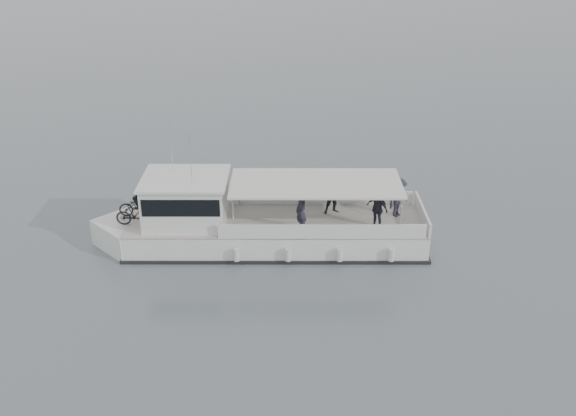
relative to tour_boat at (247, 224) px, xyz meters
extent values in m
plane|color=#525D60|center=(2.82, -2.03, -0.94)|extent=(1400.00, 1400.00, 0.00)
cube|color=white|center=(1.16, -0.26, -0.49)|extent=(12.30, 5.64, 1.29)
cube|color=white|center=(-4.65, 1.01, -0.49)|extent=(3.15, 3.15, 1.29)
cube|color=beige|center=(1.16, -0.26, 0.16)|extent=(12.30, 5.64, 0.06)
cube|color=black|center=(1.16, -0.26, -0.89)|extent=(12.52, 5.80, 0.18)
cube|color=white|center=(3.23, 0.86, 0.45)|extent=(7.77, 1.79, 0.59)
cube|color=white|center=(2.58, -2.13, 0.45)|extent=(7.77, 1.79, 0.59)
cube|color=white|center=(6.92, -1.51, 0.45)|extent=(0.77, 3.12, 0.59)
cube|color=white|center=(-2.33, 0.51, 1.05)|extent=(3.67, 3.29, 1.78)
cube|color=black|center=(-3.83, 0.83, 1.20)|extent=(1.07, 2.54, 1.15)
cube|color=black|center=(-2.33, 0.51, 1.35)|extent=(3.49, 3.29, 0.69)
cube|color=white|center=(-2.33, 0.51, 1.99)|extent=(3.91, 3.53, 0.10)
cube|color=silver|center=(2.71, -0.59, 1.79)|extent=(7.22, 4.35, 0.08)
cylinder|color=silver|center=(-0.69, -1.27, 0.97)|extent=(0.07, 0.07, 1.64)
cylinder|color=silver|center=(-0.09, 1.44, 0.97)|extent=(0.07, 0.07, 1.64)
cylinder|color=silver|center=(5.51, -2.63, 0.97)|extent=(0.07, 0.07, 1.64)
cylinder|color=silver|center=(6.11, 0.09, 0.97)|extent=(0.07, 0.07, 1.64)
cylinder|color=silver|center=(-2.72, 1.51, 3.28)|extent=(0.04, 0.04, 2.58)
cylinder|color=silver|center=(-2.09, -0.26, 3.08)|extent=(0.04, 0.04, 2.18)
cylinder|color=silver|center=(-0.67, -1.64, -0.44)|extent=(0.28, 0.28, 0.50)
cylinder|color=silver|center=(1.27, -2.07, -0.44)|extent=(0.28, 0.28, 0.50)
cylinder|color=silver|center=(3.21, -2.49, -0.44)|extent=(0.28, 0.28, 0.50)
cylinder|color=silver|center=(5.15, -2.91, -0.44)|extent=(0.28, 0.28, 0.50)
imported|color=black|center=(-4.18, 1.32, 0.60)|extent=(1.79, 0.94, 0.89)
imported|color=black|center=(-4.35, 0.54, 0.63)|extent=(1.63, 0.77, 0.94)
imported|color=#292A37|center=(1.94, -1.34, 0.99)|extent=(0.50, 0.67, 1.67)
imported|color=#292A37|center=(3.63, -0.08, 0.99)|extent=(0.84, 0.67, 1.67)
imported|color=#292A37|center=(4.91, -1.68, 0.99)|extent=(0.88, 1.04, 1.67)
imported|color=#292A37|center=(6.09, -0.93, 0.99)|extent=(1.24, 1.07, 1.67)
camera|label=1|loc=(-3.27, -22.97, 11.80)|focal=40.00mm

